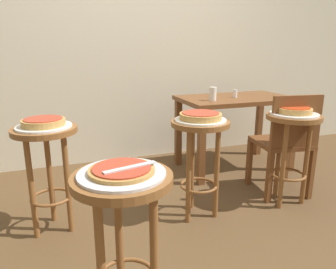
% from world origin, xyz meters
% --- Properties ---
extents(ground_plane, '(6.00, 6.00, 0.00)m').
position_xyz_m(ground_plane, '(0.00, 0.00, 0.00)').
color(ground_plane, brown).
extents(back_wall, '(6.00, 0.10, 3.00)m').
position_xyz_m(back_wall, '(0.00, 1.65, 1.50)').
color(back_wall, beige).
rests_on(back_wall, ground_plane).
extents(stool_foreground, '(0.40, 0.40, 0.71)m').
position_xyz_m(stool_foreground, '(-0.60, -0.57, 0.53)').
color(stool_foreground, brown).
rests_on(stool_foreground, ground_plane).
extents(serving_plate_foreground, '(0.34, 0.34, 0.01)m').
position_xyz_m(serving_plate_foreground, '(-0.60, -0.57, 0.72)').
color(serving_plate_foreground, silver).
rests_on(serving_plate_foreground, stool_foreground).
extents(pizza_foreground, '(0.26, 0.26, 0.02)m').
position_xyz_m(pizza_foreground, '(-0.60, -0.57, 0.73)').
color(pizza_foreground, '#B78442').
rests_on(pizza_foreground, serving_plate_foreground).
extents(stool_middle, '(0.40, 0.40, 0.71)m').
position_xyz_m(stool_middle, '(0.84, 0.14, 0.53)').
color(stool_middle, brown).
rests_on(stool_middle, ground_plane).
extents(serving_plate_middle, '(0.35, 0.35, 0.01)m').
position_xyz_m(serving_plate_middle, '(0.84, 0.14, 0.72)').
color(serving_plate_middle, silver).
rests_on(serving_plate_middle, stool_middle).
extents(pizza_middle, '(0.25, 0.25, 0.05)m').
position_xyz_m(pizza_middle, '(0.84, 0.14, 0.74)').
color(pizza_middle, tan).
rests_on(pizza_middle, serving_plate_middle).
extents(stool_leftside, '(0.40, 0.40, 0.71)m').
position_xyz_m(stool_leftside, '(0.10, 0.19, 0.53)').
color(stool_leftside, brown).
rests_on(stool_leftside, ground_plane).
extents(serving_plate_leftside, '(0.35, 0.35, 0.01)m').
position_xyz_m(serving_plate_leftside, '(0.10, 0.19, 0.72)').
color(serving_plate_leftside, white).
rests_on(serving_plate_leftside, stool_leftside).
extents(pizza_leftside, '(0.29, 0.29, 0.05)m').
position_xyz_m(pizza_leftside, '(0.10, 0.19, 0.74)').
color(pizza_leftside, tan).
rests_on(pizza_leftside, serving_plate_leftside).
extents(stool_rear, '(0.40, 0.40, 0.71)m').
position_xyz_m(stool_rear, '(-0.90, 0.35, 0.53)').
color(stool_rear, brown).
rests_on(stool_rear, ground_plane).
extents(serving_plate_rear, '(0.34, 0.34, 0.01)m').
position_xyz_m(serving_plate_rear, '(-0.90, 0.35, 0.72)').
color(serving_plate_rear, silver).
rests_on(serving_plate_rear, stool_rear).
extents(pizza_rear, '(0.26, 0.26, 0.05)m').
position_xyz_m(pizza_rear, '(-0.90, 0.35, 0.74)').
color(pizza_rear, tan).
rests_on(pizza_rear, serving_plate_rear).
extents(dining_table, '(1.09, 0.65, 0.73)m').
position_xyz_m(dining_table, '(0.84, 0.95, 0.61)').
color(dining_table, brown).
rests_on(dining_table, ground_plane).
extents(cup_near_edge, '(0.07, 0.07, 0.12)m').
position_xyz_m(cup_near_edge, '(0.53, 0.84, 0.79)').
color(cup_near_edge, silver).
rests_on(cup_near_edge, dining_table).
extents(condiment_shaker, '(0.04, 0.04, 0.07)m').
position_xyz_m(condiment_shaker, '(0.81, 0.93, 0.76)').
color(condiment_shaker, white).
rests_on(condiment_shaker, dining_table).
extents(wooden_chair, '(0.46, 0.46, 0.85)m').
position_xyz_m(wooden_chair, '(0.90, 0.27, 0.47)').
color(wooden_chair, brown).
rests_on(wooden_chair, ground_plane).
extents(pizza_server_knife, '(0.22, 0.07, 0.01)m').
position_xyz_m(pizza_server_knife, '(-0.57, -0.59, 0.75)').
color(pizza_server_knife, silver).
rests_on(pizza_server_knife, pizza_foreground).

